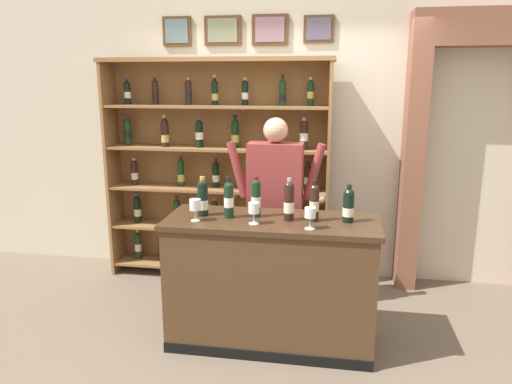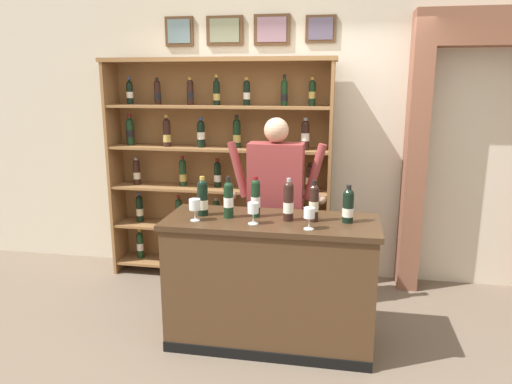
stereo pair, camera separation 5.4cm
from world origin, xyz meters
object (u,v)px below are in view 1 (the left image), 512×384
(tasting_bottle_grappa, at_px, (229,199))
(tasting_bottle_super_tuscan, at_px, (348,205))
(wine_glass_spare, at_px, (195,205))
(tasting_bottle_vin_santo, at_px, (314,202))
(tasting_counter, at_px, (271,281))
(wine_shelf, at_px, (218,166))
(shopkeeper, at_px, (275,192))
(wine_glass_right, at_px, (310,214))
(tasting_bottle_bianco, at_px, (289,201))
(wine_glass_center, at_px, (254,209))
(tasting_bottle_riserva, at_px, (256,197))
(tasting_bottle_brunello, at_px, (203,197))

(tasting_bottle_grappa, xyz_separation_m, tasting_bottle_super_tuscan, (0.87, 0.03, -0.02))
(wine_glass_spare, bearing_deg, tasting_bottle_vin_santo, 9.35)
(tasting_counter, bearing_deg, tasting_bottle_grappa, -178.55)
(wine_shelf, relative_size, shopkeeper, 1.34)
(shopkeeper, xyz_separation_m, tasting_bottle_vin_santo, (0.35, -0.57, 0.07))
(tasting_bottle_grappa, relative_size, wine_glass_spare, 1.91)
(wine_glass_right, bearing_deg, tasting_bottle_vin_santo, 84.87)
(tasting_bottle_bianco, bearing_deg, wine_glass_center, -151.14)
(wine_glass_right, bearing_deg, tasting_bottle_grappa, 163.43)
(wine_shelf, bearing_deg, wine_glass_center, -66.10)
(tasting_bottle_super_tuscan, bearing_deg, tasting_bottle_bianco, -175.96)
(tasting_bottle_vin_santo, distance_m, tasting_bottle_super_tuscan, 0.24)
(tasting_counter, relative_size, tasting_bottle_bianco, 4.99)
(tasting_counter, relative_size, tasting_bottle_super_tuscan, 5.72)
(tasting_bottle_super_tuscan, bearing_deg, tasting_bottle_vin_santo, -176.29)
(wine_shelf, xyz_separation_m, tasting_bottle_bianco, (0.83, -1.21, -0.02))
(shopkeeper, xyz_separation_m, wine_glass_center, (-0.06, -0.71, 0.04))
(tasting_bottle_bianco, xyz_separation_m, tasting_bottle_super_tuscan, (0.42, 0.03, -0.02))
(tasting_bottle_riserva, bearing_deg, wine_glass_center, -85.17)
(tasting_bottle_vin_santo, distance_m, wine_glass_spare, 0.86)
(tasting_bottle_super_tuscan, distance_m, wine_glass_right, 0.34)
(tasting_counter, bearing_deg, tasting_bottle_riserva, 159.70)
(wine_shelf, height_order, wine_glass_right, wine_shelf)
(tasting_bottle_bianco, bearing_deg, tasting_bottle_riserva, 168.29)
(tasting_bottle_bianco, height_order, wine_glass_spare, tasting_bottle_bianco)
(tasting_counter, relative_size, wine_glass_center, 10.04)
(wine_shelf, relative_size, wine_glass_center, 14.41)
(tasting_bottle_grappa, bearing_deg, wine_glass_center, -31.45)
(tasting_bottle_grappa, distance_m, wine_glass_right, 0.63)
(shopkeeper, height_order, tasting_bottle_brunello, shopkeeper)
(wine_glass_right, bearing_deg, tasting_bottle_brunello, 165.68)
(tasting_counter, relative_size, tasting_bottle_brunello, 5.26)
(wine_shelf, distance_m, tasting_counter, 1.54)
(tasting_bottle_vin_santo, distance_m, wine_glass_right, 0.20)
(tasting_bottle_vin_santo, xyz_separation_m, wine_glass_spare, (-0.85, -0.14, -0.03))
(tasting_bottle_brunello, xyz_separation_m, tasting_bottle_bianco, (0.65, -0.03, 0.01))
(tasting_bottle_brunello, distance_m, tasting_bottle_riserva, 0.40)
(tasting_bottle_brunello, relative_size, wine_glass_right, 1.96)
(wine_shelf, bearing_deg, tasting_bottle_super_tuscan, -43.33)
(tasting_bottle_brunello, xyz_separation_m, tasting_bottle_riserva, (0.40, 0.03, 0.01))
(wine_glass_center, relative_size, wine_glass_spare, 0.97)
(wine_glass_spare, bearing_deg, wine_glass_right, -3.97)
(tasting_counter, height_order, tasting_bottle_grappa, tasting_bottle_grappa)
(shopkeeper, relative_size, wine_glass_center, 10.75)
(tasting_bottle_super_tuscan, bearing_deg, wine_glass_center, -166.39)
(wine_glass_spare, bearing_deg, tasting_counter, 13.71)
(wine_shelf, distance_m, wine_glass_right, 1.71)
(shopkeeper, relative_size, tasting_bottle_vin_santo, 5.59)
(tasting_bottle_vin_santo, distance_m, wine_glass_center, 0.44)
(tasting_bottle_bianco, xyz_separation_m, tasting_bottle_vin_santo, (0.18, 0.01, -0.00))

